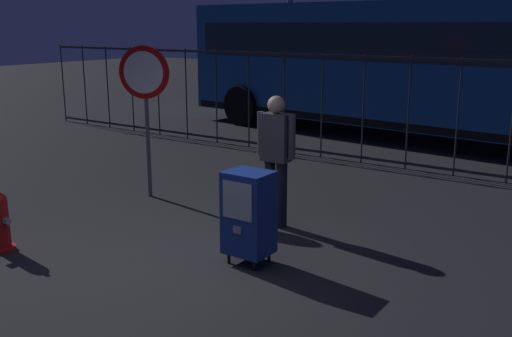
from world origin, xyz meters
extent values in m
plane|color=#262628|center=(0.00, 0.00, 0.00)|extent=(60.00, 60.00, 0.00)
cylinder|color=red|center=(-1.92, -0.67, 0.03)|extent=(0.28, 0.28, 0.05)
cylinder|color=red|center=(-1.92, -0.67, 0.33)|extent=(0.19, 0.19, 0.55)
cylinder|color=gray|center=(-1.79, -0.67, 0.38)|extent=(0.07, 0.07, 0.07)
cylinder|color=black|center=(0.42, 0.50, 0.06)|extent=(0.04, 0.04, 0.12)
cylinder|color=black|center=(0.76, 0.50, 0.06)|extent=(0.04, 0.04, 0.12)
cylinder|color=black|center=(0.42, 0.78, 0.06)|extent=(0.04, 0.04, 0.12)
cylinder|color=black|center=(0.76, 0.78, 0.06)|extent=(0.04, 0.04, 0.12)
cube|color=navy|center=(0.59, 0.64, 0.57)|extent=(0.48, 0.40, 0.90)
cube|color=#B2B7BF|center=(0.59, 0.44, 0.75)|extent=(0.36, 0.01, 0.40)
cube|color=gray|center=(0.59, 0.43, 0.43)|extent=(0.10, 0.02, 0.08)
cylinder|color=#4C4F54|center=(-2.10, 1.88, 1.10)|extent=(0.06, 0.06, 2.20)
cylinder|color=red|center=(-2.10, 1.86, 1.85)|extent=(0.71, 0.31, 0.76)
cylinder|color=white|center=(-2.10, 1.85, 1.85)|extent=(0.56, 0.23, 0.60)
cylinder|color=black|center=(0.07, 1.84, 0.42)|extent=(0.14, 0.14, 0.85)
cylinder|color=black|center=(0.25, 1.84, 0.42)|extent=(0.14, 0.14, 0.85)
cube|color=#3F3F47|center=(0.16, 1.84, 1.15)|extent=(0.36, 0.20, 0.60)
sphere|color=tan|center=(0.16, 1.84, 1.56)|extent=(0.22, 0.22, 0.22)
cylinder|color=#3F3F47|center=(-0.07, 1.84, 1.18)|extent=(0.09, 0.09, 0.55)
cylinder|color=#3F3F47|center=(0.39, 1.84, 1.18)|extent=(0.09, 0.09, 0.55)
cube|color=#2D2D33|center=(0.00, 5.73, 1.95)|extent=(18.00, 0.04, 0.05)
cube|color=#2D2D33|center=(0.00, 5.73, 0.10)|extent=(18.00, 0.04, 0.05)
cylinder|color=#2D2D33|center=(-9.00, 5.73, 1.00)|extent=(0.03, 0.03, 2.00)
cylinder|color=#2D2D33|center=(-8.14, 5.73, 1.00)|extent=(0.03, 0.03, 2.00)
cylinder|color=#2D2D33|center=(-7.29, 5.73, 1.00)|extent=(0.03, 0.03, 2.00)
cylinder|color=#2D2D33|center=(-6.43, 5.73, 1.00)|extent=(0.03, 0.03, 2.00)
cylinder|color=#2D2D33|center=(-5.57, 5.73, 1.00)|extent=(0.03, 0.03, 2.00)
cylinder|color=#2D2D33|center=(-4.71, 5.73, 1.00)|extent=(0.03, 0.03, 2.00)
cylinder|color=#2D2D33|center=(-3.86, 5.73, 1.00)|extent=(0.03, 0.03, 2.00)
cylinder|color=#2D2D33|center=(-3.00, 5.73, 1.00)|extent=(0.03, 0.03, 2.00)
cylinder|color=#2D2D33|center=(-2.14, 5.73, 1.00)|extent=(0.03, 0.03, 2.00)
cylinder|color=#2D2D33|center=(-1.29, 5.73, 1.00)|extent=(0.03, 0.03, 2.00)
cylinder|color=#2D2D33|center=(-0.43, 5.73, 1.00)|extent=(0.03, 0.03, 2.00)
cylinder|color=#2D2D33|center=(0.43, 5.73, 1.00)|extent=(0.03, 0.03, 2.00)
cylinder|color=#2D2D33|center=(1.29, 5.73, 1.00)|extent=(0.03, 0.03, 2.00)
cylinder|color=#2D2D33|center=(2.14, 5.73, 1.00)|extent=(0.03, 0.03, 2.00)
cube|color=#19519E|center=(-0.94, 8.73, 1.67)|extent=(10.70, 3.55, 2.65)
cube|color=#1E2838|center=(-0.94, 8.73, 2.15)|extent=(10.07, 3.50, 0.80)
cube|color=black|center=(-0.94, 8.73, 0.45)|extent=(10.49, 3.54, 0.16)
cylinder|color=black|center=(-4.73, 7.86, 0.50)|extent=(1.02, 0.38, 1.00)
cylinder|color=black|center=(-4.47, 10.35, 0.50)|extent=(1.02, 0.38, 1.00)
camera|label=1|loc=(4.04, -4.24, 2.52)|focal=41.34mm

